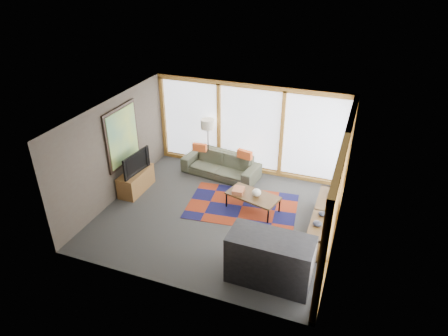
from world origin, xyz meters
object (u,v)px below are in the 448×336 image
at_px(sofa, 221,165).
at_px(floor_lamp, 208,145).
at_px(tv_console, 136,181).
at_px(television, 133,162).
at_px(coffee_table, 253,202).
at_px(bookshelf, 322,221).
at_px(bar_counter, 270,259).

distance_m(sofa, floor_lamp, 0.70).
height_order(tv_console, television, television).
xyz_separation_m(coffee_table, television, (-3.17, -0.24, 0.65)).
bearing_deg(television, coffee_table, -78.99).
bearing_deg(tv_console, sofa, 40.83).
relative_size(tv_console, television, 1.13).
distance_m(coffee_table, tv_console, 3.18).
bearing_deg(sofa, tv_console, -131.17).
distance_m(sofa, tv_console, 2.40).
bearing_deg(tv_console, coffee_table, 3.85).
bearing_deg(bookshelf, tv_console, 179.29).
relative_size(sofa, television, 2.17).
bearing_deg(bar_counter, sofa, 124.43).
xyz_separation_m(coffee_table, tv_console, (-3.18, -0.21, 0.07)).
relative_size(coffee_table, bar_counter, 0.79).
xyz_separation_m(floor_lamp, bookshelf, (3.55, -1.85, -0.50)).
relative_size(coffee_table, bookshelf, 0.57).
height_order(sofa, bar_counter, bar_counter).
bearing_deg(floor_lamp, coffee_table, -40.72).
bearing_deg(bookshelf, floor_lamp, 152.43).
distance_m(coffee_table, television, 3.24).
bearing_deg(floor_lamp, bar_counter, -53.08).
height_order(coffee_table, bookshelf, bookshelf).
height_order(bookshelf, television, television).
bearing_deg(coffee_table, bookshelf, -9.10).
bearing_deg(floor_lamp, bookshelf, -27.57).
bearing_deg(floor_lamp, sofa, -25.16).
xyz_separation_m(floor_lamp, bar_counter, (2.83, -3.77, -0.27)).
bearing_deg(television, tv_console, 23.14).
bearing_deg(sofa, floor_lamp, 162.84).
height_order(sofa, floor_lamp, floor_lamp).
relative_size(bookshelf, tv_console, 1.96).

